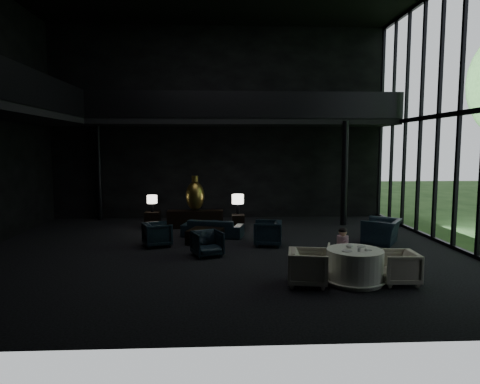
{
  "coord_description": "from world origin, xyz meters",
  "views": [
    {
      "loc": [
        -0.04,
        -12.21,
        3.03
      ],
      "look_at": [
        0.59,
        0.5,
        1.68
      ],
      "focal_mm": 32.0,
      "sensor_mm": 36.0,
      "label": 1
    }
  ],
  "objects_px": {
    "window_armchair": "(382,226)",
    "coffee_table": "(205,236)",
    "console": "(195,219)",
    "dining_chair_west": "(308,264)",
    "table_lamp_left": "(152,200)",
    "dining_chair_north": "(341,258)",
    "sofa": "(213,225)",
    "dining_chair_east": "(398,265)",
    "table_lamp_right": "(238,200)",
    "lounge_armchair_west": "(157,233)",
    "dining_table": "(355,268)",
    "side_table_right": "(238,221)",
    "lounge_armchair_east": "(268,231)",
    "child": "(343,240)",
    "side_table_left": "(153,220)",
    "bronze_urn": "(195,196)",
    "lounge_armchair_south": "(207,242)"
  },
  "relations": [
    {
      "from": "window_armchair",
      "to": "coffee_table",
      "type": "distance_m",
      "value": 5.56
    },
    {
      "from": "console",
      "to": "dining_chair_west",
      "type": "height_order",
      "value": "dining_chair_west"
    },
    {
      "from": "table_lamp_left",
      "to": "dining_chair_north",
      "type": "xyz_separation_m",
      "value": [
        5.49,
        -5.78,
        -0.75
      ]
    },
    {
      "from": "sofa",
      "to": "dining_chair_west",
      "type": "xyz_separation_m",
      "value": [
        2.16,
        -5.23,
        0.09
      ]
    },
    {
      "from": "dining_chair_east",
      "to": "dining_chair_west",
      "type": "distance_m",
      "value": 2.02
    },
    {
      "from": "table_lamp_right",
      "to": "lounge_armchair_west",
      "type": "distance_m",
      "value": 4.02
    },
    {
      "from": "window_armchair",
      "to": "dining_table",
      "type": "bearing_deg",
      "value": 5.21
    },
    {
      "from": "sofa",
      "to": "dining_chair_west",
      "type": "distance_m",
      "value": 5.66
    },
    {
      "from": "side_table_right",
      "to": "dining_chair_east",
      "type": "bearing_deg",
      "value": -64.0
    },
    {
      "from": "table_lamp_right",
      "to": "window_armchair",
      "type": "relative_size",
      "value": 0.57
    },
    {
      "from": "window_armchair",
      "to": "dining_chair_north",
      "type": "relative_size",
      "value": 2.12
    },
    {
      "from": "side_table_right",
      "to": "lounge_armchair_east",
      "type": "relative_size",
      "value": 0.55
    },
    {
      "from": "lounge_armchair_east",
      "to": "dining_table",
      "type": "bearing_deg",
      "value": 31.43
    },
    {
      "from": "dining_chair_north",
      "to": "table_lamp_right",
      "type": "bearing_deg",
      "value": -50.76
    },
    {
      "from": "table_lamp_left",
      "to": "dining_chair_north",
      "type": "relative_size",
      "value": 1.03
    },
    {
      "from": "dining_chair_east",
      "to": "dining_chair_west",
      "type": "relative_size",
      "value": 0.87
    },
    {
      "from": "child",
      "to": "console",
      "type": "bearing_deg",
      "value": -55.45
    },
    {
      "from": "dining_table",
      "to": "child",
      "type": "height_order",
      "value": "child"
    },
    {
      "from": "dining_chair_north",
      "to": "dining_chair_west",
      "type": "bearing_deg",
      "value": 64.01
    },
    {
      "from": "lounge_armchair_east",
      "to": "window_armchair",
      "type": "height_order",
      "value": "window_armchair"
    },
    {
      "from": "window_armchair",
      "to": "child",
      "type": "height_order",
      "value": "window_armchair"
    },
    {
      "from": "sofa",
      "to": "dining_chair_west",
      "type": "bearing_deg",
      "value": 126.67
    },
    {
      "from": "side_table_right",
      "to": "lounge_armchair_east",
      "type": "distance_m",
      "value": 2.97
    },
    {
      "from": "sofa",
      "to": "coffee_table",
      "type": "height_order",
      "value": "sofa"
    },
    {
      "from": "lounge_armchair_west",
      "to": "dining_chair_north",
      "type": "xyz_separation_m",
      "value": [
        4.88,
        -2.77,
        -0.11
      ]
    },
    {
      "from": "side_table_left",
      "to": "sofa",
      "type": "height_order",
      "value": "sofa"
    },
    {
      "from": "console",
      "to": "lounge_armchair_east",
      "type": "relative_size",
      "value": 2.24
    },
    {
      "from": "dining_chair_west",
      "to": "side_table_left",
      "type": "bearing_deg",
      "value": 43.22
    },
    {
      "from": "dining_table",
      "to": "dining_chair_west",
      "type": "relative_size",
      "value": 1.48
    },
    {
      "from": "table_lamp_left",
      "to": "lounge_armchair_west",
      "type": "xyz_separation_m",
      "value": [
        0.61,
        -3.01,
        -0.64
      ]
    },
    {
      "from": "bronze_urn",
      "to": "side_table_left",
      "type": "bearing_deg",
      "value": 178.56
    },
    {
      "from": "console",
      "to": "child",
      "type": "xyz_separation_m",
      "value": [
        3.92,
        -5.7,
        0.42
      ]
    },
    {
      "from": "lounge_armchair_west",
      "to": "console",
      "type": "bearing_deg",
      "value": -39.87
    },
    {
      "from": "dining_table",
      "to": "side_table_left",
      "type": "bearing_deg",
      "value": 129.05
    },
    {
      "from": "bronze_urn",
      "to": "lounge_armchair_west",
      "type": "distance_m",
      "value": 3.26
    },
    {
      "from": "bronze_urn",
      "to": "coffee_table",
      "type": "height_order",
      "value": "bronze_urn"
    },
    {
      "from": "table_lamp_right",
      "to": "lounge_armchair_west",
      "type": "height_order",
      "value": "table_lamp_right"
    },
    {
      "from": "dining_chair_west",
      "to": "coffee_table",
      "type": "bearing_deg",
      "value": 39.87
    },
    {
      "from": "table_lamp_left",
      "to": "dining_table",
      "type": "height_order",
      "value": "table_lamp_left"
    },
    {
      "from": "lounge_armchair_east",
      "to": "window_armchair",
      "type": "bearing_deg",
      "value": 101.02
    },
    {
      "from": "window_armchair",
      "to": "dining_chair_north",
      "type": "bearing_deg",
      "value": -2.77
    },
    {
      "from": "lounge_armchair_south",
      "to": "dining_table",
      "type": "bearing_deg",
      "value": -58.3
    },
    {
      "from": "side_table_right",
      "to": "dining_table",
      "type": "distance_m",
      "value": 6.93
    },
    {
      "from": "bronze_urn",
      "to": "coffee_table",
      "type": "distance_m",
      "value": 2.85
    },
    {
      "from": "dining_chair_west",
      "to": "lounge_armchair_west",
      "type": "bearing_deg",
      "value": 55.17
    },
    {
      "from": "lounge_armchair_west",
      "to": "window_armchair",
      "type": "relative_size",
      "value": 0.64
    },
    {
      "from": "lounge_armchair_west",
      "to": "lounge_armchair_south",
      "type": "distance_m",
      "value": 1.99
    },
    {
      "from": "dining_chair_north",
      "to": "dining_chair_west",
      "type": "xyz_separation_m",
      "value": [
        -1.06,
        -1.11,
        0.17
      ]
    },
    {
      "from": "dining_chair_north",
      "to": "dining_chair_west",
      "type": "distance_m",
      "value": 1.54
    },
    {
      "from": "coffee_table",
      "to": "dining_chair_east",
      "type": "height_order",
      "value": "dining_chair_east"
    }
  ]
}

